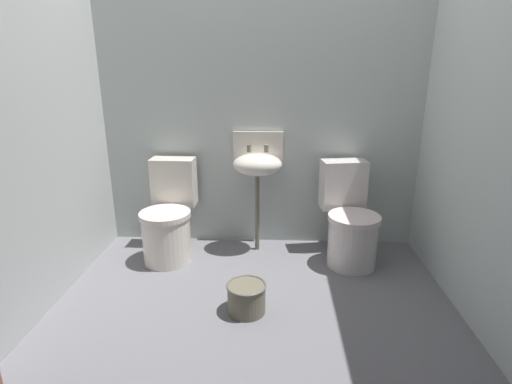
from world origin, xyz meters
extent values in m
cube|color=slate|center=(0.00, 0.00, -0.04)|extent=(3.05, 2.43, 0.08)
cube|color=#B4BEB8|center=(0.00, 1.06, 1.14)|extent=(3.05, 0.10, 2.28)
cube|color=#B5B9B7|center=(-1.37, 0.10, 1.14)|extent=(0.10, 2.23, 2.28)
cube|color=#B8C3BE|center=(1.37, 0.10, 1.14)|extent=(0.10, 2.23, 2.28)
cylinder|color=silver|center=(-0.73, 0.57, 0.19)|extent=(0.39, 0.39, 0.38)
cylinder|color=silver|center=(-0.73, 0.57, 0.40)|extent=(0.41, 0.41, 0.04)
cube|color=silver|center=(-0.72, 0.87, 0.58)|extent=(0.36, 0.19, 0.40)
cylinder|color=silver|center=(0.74, 0.58, 0.19)|extent=(0.44, 0.44, 0.38)
cylinder|color=silver|center=(0.74, 0.58, 0.40)|extent=(0.46, 0.46, 0.04)
cube|color=silver|center=(0.69, 0.87, 0.58)|extent=(0.39, 0.24, 0.40)
cylinder|color=#66604D|center=(-0.02, 0.82, 0.33)|extent=(0.04, 0.04, 0.66)
ellipsoid|color=silver|center=(-0.02, 0.82, 0.75)|extent=(0.40, 0.32, 0.18)
cube|color=silver|center=(-0.02, 0.99, 0.85)|extent=(0.42, 0.04, 0.28)
cylinder|color=#66604D|center=(-0.09, 0.88, 0.87)|extent=(0.04, 0.04, 0.06)
cylinder|color=#66604D|center=(0.05, 0.88, 0.87)|extent=(0.04, 0.04, 0.06)
cylinder|color=#66604D|center=(-0.04, -0.09, 0.10)|extent=(0.24, 0.24, 0.19)
torus|color=#5F5950|center=(-0.04, -0.09, 0.19)|extent=(0.26, 0.26, 0.02)
camera|label=1|loc=(0.13, -2.32, 1.53)|focal=28.11mm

